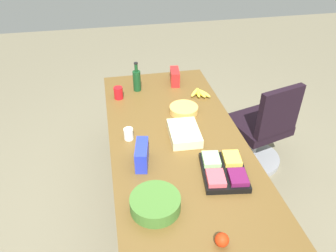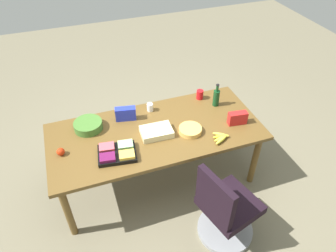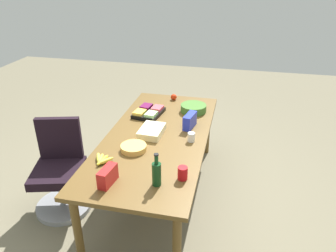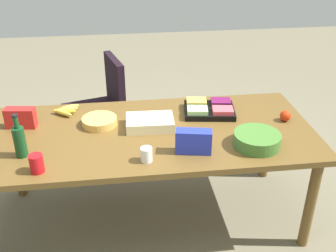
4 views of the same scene
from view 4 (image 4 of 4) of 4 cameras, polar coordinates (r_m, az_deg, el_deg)
The scene contains 14 objects.
ground_plane at distance 3.15m, azimuth -2.36°, elevation -12.65°, with size 10.00×10.00×0.00m, color #706952.
conference_table at distance 2.75m, azimuth -2.64°, elevation -2.04°, with size 2.22×1.00×0.75m.
office_chair at distance 3.70m, azimuth -9.67°, elevation 0.75°, with size 0.59×0.59×0.94m.
fruit_platter at distance 2.95m, azimuth 5.85°, elevation 2.41°, with size 0.40×0.33×0.07m.
wine_bottle at distance 2.56m, azimuth -20.25°, elevation -1.93°, with size 0.09×0.09×0.28m.
chip_bowl at distance 2.82m, azimuth -9.66°, elevation 0.67°, with size 0.24×0.24×0.05m, color #DFAA51.
paper_cup at distance 2.39m, azimuth -3.08°, elevation -4.05°, with size 0.07×0.07×0.09m, color white.
chip_bag_blue at distance 2.46m, azimuth 3.63°, elevation -2.19°, with size 0.22×0.08×0.15m, color #2535C1.
sheet_cake at distance 2.75m, azimuth -2.58°, elevation 0.49°, with size 0.32×0.22×0.07m, color beige.
banana_bunch at distance 3.03m, azimuth -14.31°, elevation 2.19°, with size 0.20×0.19×0.04m.
red_solo_cup at distance 2.40m, azimuth -18.09°, elevation -5.06°, with size 0.08×0.08×0.11m, color red.
salad_bowl at distance 2.59m, azimuth 12.46°, elevation -1.91°, with size 0.30×0.30×0.09m, color #41702B.
apple_red at distance 2.95m, azimuth 16.26°, elevation 1.38°, with size 0.08×0.08×0.08m, color red.
chip_bag_red at distance 2.91m, azimuth -20.12°, elevation 1.10°, with size 0.20×0.08×0.14m, color red.
Camera 4 is at (-0.18, -2.35, 2.08)m, focal length 43.10 mm.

